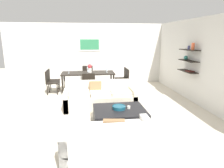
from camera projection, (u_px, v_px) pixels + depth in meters
ground_plane at (104, 111)px, 5.82m from camera, size 18.00×18.00×0.00m
back_wall_unit at (103, 54)px, 8.95m from camera, size 8.40×0.09×2.70m
right_wall_shelf_unit at (194, 61)px, 6.50m from camera, size 0.34×8.20×2.70m
sofa_beige at (100, 98)px, 6.07m from camera, size 2.13×0.90×0.78m
loveseat_white at (109, 142)px, 3.51m from camera, size 1.64×0.90×0.78m
coffee_table at (119, 116)px, 4.92m from camera, size 1.26×1.04×0.38m
decorative_bowl at (119, 107)px, 4.88m from camera, size 0.33×0.33×0.08m
candle_jar at (129, 107)px, 4.90m from camera, size 0.08×0.08×0.07m
dining_table at (88, 74)px, 7.79m from camera, size 2.05×0.86×0.75m
dining_chair_left_far at (52, 79)px, 7.82m from camera, size 0.44×0.44×0.88m
dining_chair_foot at (89, 83)px, 7.02m from camera, size 0.44×0.44×0.88m
dining_chair_right_near at (125, 79)px, 7.84m from camera, size 0.44×0.44×0.88m
dining_chair_left_near at (50, 81)px, 7.45m from camera, size 0.44×0.44×0.88m
dining_chair_right_far at (123, 77)px, 8.21m from camera, size 0.44×0.44×0.88m
dining_chair_head at (88, 75)px, 8.64m from camera, size 0.44×0.44×0.88m
wine_glass_left_far at (69, 70)px, 7.75m from camera, size 0.07×0.07×0.16m
wine_glass_right_near at (107, 70)px, 7.75m from camera, size 0.06×0.06×0.16m
wine_glass_right_far at (106, 69)px, 7.95m from camera, size 0.07×0.07×0.15m
wine_glass_head at (88, 68)px, 8.10m from camera, size 0.07×0.07×0.18m
wine_glass_foot at (88, 71)px, 7.39m from camera, size 0.08×0.08×0.18m
wine_glass_left_near at (68, 70)px, 7.54m from camera, size 0.08×0.08×0.17m
centerpiece_vase at (90, 68)px, 7.71m from camera, size 0.16×0.16×0.33m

